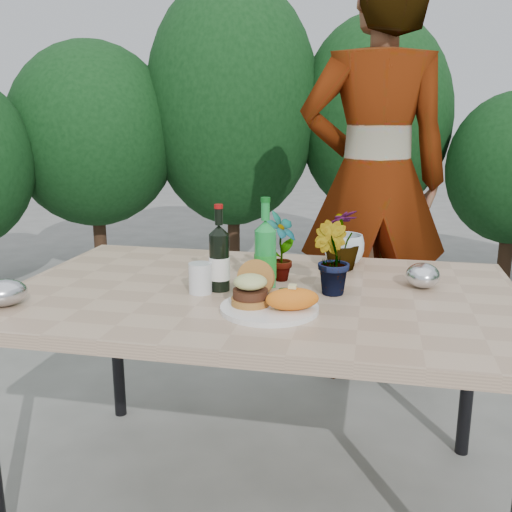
% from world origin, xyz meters
% --- Properties ---
extents(ground, '(80.00, 80.00, 0.00)m').
position_xyz_m(ground, '(0.00, 0.00, 0.00)').
color(ground, slate).
rests_on(ground, ground).
extents(patio_table, '(1.60, 1.00, 0.75)m').
position_xyz_m(patio_table, '(0.00, 0.00, 0.69)').
color(patio_table, tan).
rests_on(patio_table, ground).
extents(shrub_hedge, '(6.96, 4.98, 2.34)m').
position_xyz_m(shrub_hedge, '(0.07, 1.64, 1.18)').
color(shrub_hedge, '#382316').
rests_on(shrub_hedge, ground).
extents(dinner_plate, '(0.28, 0.28, 0.01)m').
position_xyz_m(dinner_plate, '(0.06, -0.19, 0.76)').
color(dinner_plate, white).
rests_on(dinner_plate, patio_table).
extents(burger_stack, '(0.11, 0.16, 0.11)m').
position_xyz_m(burger_stack, '(0.01, -0.17, 0.81)').
color(burger_stack, '#B7722D').
rests_on(burger_stack, dinner_plate).
extents(sweet_potato, '(0.17, 0.12, 0.06)m').
position_xyz_m(sweet_potato, '(0.13, -0.21, 0.80)').
color(sweet_potato, orange).
rests_on(sweet_potato, dinner_plate).
extents(grilled_veg, '(0.08, 0.05, 0.03)m').
position_xyz_m(grilled_veg, '(0.08, -0.10, 0.78)').
color(grilled_veg, olive).
rests_on(grilled_veg, dinner_plate).
extents(wine_bottle, '(0.07, 0.07, 0.27)m').
position_xyz_m(wine_bottle, '(-0.13, -0.03, 0.85)').
color(wine_bottle, black).
rests_on(wine_bottle, patio_table).
extents(sparkling_water, '(0.07, 0.07, 0.29)m').
position_xyz_m(sparkling_water, '(0.01, 0.01, 0.86)').
color(sparkling_water, '#198D36').
rests_on(sparkling_water, patio_table).
extents(plastic_cup, '(0.07, 0.07, 0.09)m').
position_xyz_m(plastic_cup, '(-0.18, -0.07, 0.80)').
color(plastic_cup, silver).
rests_on(plastic_cup, patio_table).
extents(seedling_left, '(0.14, 0.15, 0.23)m').
position_xyz_m(seedling_left, '(0.04, 0.12, 0.87)').
color(seedling_left, '#1F531C').
rests_on(seedling_left, patio_table).
extents(seedling_mid, '(0.16, 0.15, 0.22)m').
position_xyz_m(seedling_mid, '(0.22, 0.01, 0.86)').
color(seedling_mid, '#25551D').
rests_on(seedling_mid, patio_table).
extents(seedling_right, '(0.17, 0.17, 0.22)m').
position_xyz_m(seedling_right, '(0.23, 0.31, 0.86)').
color(seedling_right, '#23561D').
rests_on(seedling_right, patio_table).
extents(blue_bowl, '(0.17, 0.17, 0.12)m').
position_xyz_m(blue_bowl, '(0.24, 0.36, 0.81)').
color(blue_bowl, silver).
rests_on(blue_bowl, patio_table).
extents(foil_packet_left, '(0.17, 0.17, 0.08)m').
position_xyz_m(foil_packet_left, '(-0.70, -0.31, 0.79)').
color(foil_packet_left, '#B6B7BD').
rests_on(foil_packet_left, patio_table).
extents(foil_packet_right, '(0.11, 0.13, 0.08)m').
position_xyz_m(foil_packet_right, '(0.50, 0.14, 0.79)').
color(foil_packet_right, silver).
rests_on(foil_packet_right, patio_table).
extents(person, '(0.80, 0.60, 1.97)m').
position_xyz_m(person, '(0.33, 1.08, 0.99)').
color(person, '#9D624E').
rests_on(person, ground).
extents(terracotta_pot, '(0.17, 0.17, 0.14)m').
position_xyz_m(terracotta_pot, '(-1.55, 1.76, 0.07)').
color(terracotta_pot, '#BA5730').
rests_on(terracotta_pot, ground).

